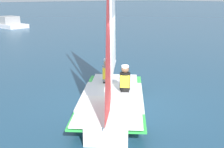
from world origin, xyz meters
TOP-DOWN VIEW (x-y plane):
  - ground_plane at (0.00, 0.00)m, footprint 260.00×260.00m
  - sailboat_main at (0.02, -0.02)m, footprint 4.22×3.96m
  - sailor_helm at (0.05, -0.50)m, footprint 0.43×0.42m
  - sailor_crew at (1.03, -0.59)m, footprint 0.43×0.42m
  - motorboat_distant at (22.94, -4.22)m, footprint 5.20×2.91m

SIDE VIEW (x-z plane):
  - ground_plane at x=0.00m, z-range 0.00..0.00m
  - motorboat_distant at x=22.94m, z-range -0.17..0.91m
  - sailor_helm at x=0.05m, z-range 0.05..1.21m
  - sailor_crew at x=1.03m, z-range 0.05..1.21m
  - sailboat_main at x=0.02m, z-range -2.16..3.80m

